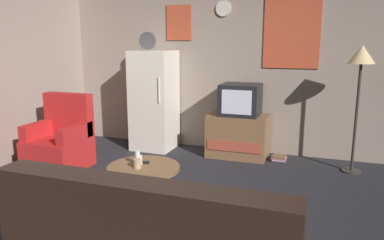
{
  "coord_description": "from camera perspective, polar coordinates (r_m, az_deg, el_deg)",
  "views": [
    {
      "loc": [
        1.45,
        -3.04,
        1.63
      ],
      "look_at": [
        0.03,
        0.9,
        0.75
      ],
      "focal_mm": 35.03,
      "sensor_mm": 36.0,
      "label": 1
    }
  ],
  "objects": [
    {
      "name": "wall_with_art",
      "position": [
        5.68,
        5.12,
        9.44
      ],
      "size": [
        5.2,
        0.12,
        2.78
      ],
      "color": "gray",
      "rests_on": "ground_plane"
    },
    {
      "name": "remote_control",
      "position": [
        3.85,
        -7.65,
        -6.39
      ],
      "size": [
        0.15,
        0.06,
        0.02
      ],
      "primitive_type": "cube",
      "rotation": [
        0.0,
        0.0,
        0.14
      ],
      "color": "black",
      "rests_on": "coffee_table"
    },
    {
      "name": "standing_lamp",
      "position": [
        4.99,
        24.34,
        7.7
      ],
      "size": [
        0.32,
        0.32,
        1.59
      ],
      "color": "#332D28",
      "rests_on": "ground_plane"
    },
    {
      "name": "wine_glass",
      "position": [
        3.78,
        -8.3,
        -5.76
      ],
      "size": [
        0.05,
        0.05,
        0.15
      ],
      "primitive_type": "cylinder",
      "color": "silver",
      "rests_on": "coffee_table"
    },
    {
      "name": "ground_plane",
      "position": [
        3.74,
        -5.28,
        -14.0
      ],
      "size": [
        12.0,
        12.0,
        0.0
      ],
      "primitive_type": "plane",
      "color": "#232328"
    },
    {
      "name": "fridge",
      "position": [
        5.75,
        -5.77,
        3.05
      ],
      "size": [
        0.6,
        0.62,
        1.77
      ],
      "color": "silver",
      "rests_on": "ground_plane"
    },
    {
      "name": "tv_stand",
      "position": [
        5.42,
        7.0,
        -2.38
      ],
      "size": [
        0.84,
        0.53,
        0.61
      ],
      "color": "brown",
      "rests_on": "ground_plane"
    },
    {
      "name": "mug_ceramic_tan",
      "position": [
        3.7,
        -8.33,
        -6.6
      ],
      "size": [
        0.08,
        0.08,
        0.09
      ],
      "primitive_type": "cylinder",
      "color": "tan",
      "rests_on": "coffee_table"
    },
    {
      "name": "book_stack",
      "position": [
        5.35,
        13.1,
        -5.72
      ],
      "size": [
        0.21,
        0.18,
        0.08
      ],
      "color": "#4D3A4A",
      "rests_on": "ground_plane"
    },
    {
      "name": "mug_ceramic_white",
      "position": [
        3.82,
        -8.15,
        -6.03
      ],
      "size": [
        0.08,
        0.08,
        0.09
      ],
      "primitive_type": "cylinder",
      "color": "silver",
      "rests_on": "coffee_table"
    },
    {
      "name": "armchair",
      "position": [
        5.19,
        -19.38,
        -3.24
      ],
      "size": [
        0.68,
        0.68,
        0.96
      ],
      "color": "red",
      "rests_on": "ground_plane"
    },
    {
      "name": "coffee_table",
      "position": [
        3.84,
        -7.31,
        -9.93
      ],
      "size": [
        0.72,
        0.72,
        0.42
      ],
      "color": "brown",
      "rests_on": "ground_plane"
    },
    {
      "name": "crt_tv",
      "position": [
        5.31,
        7.4,
        3.1
      ],
      "size": [
        0.54,
        0.51,
        0.44
      ],
      "color": "black",
      "rests_on": "tv_stand"
    }
  ]
}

